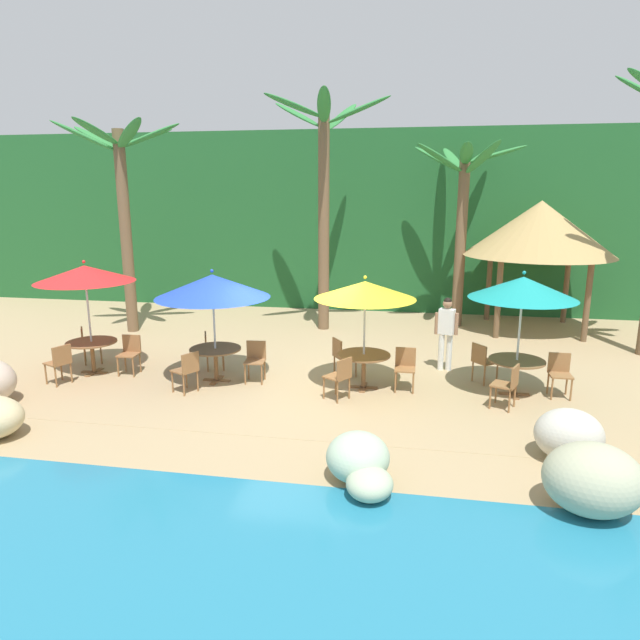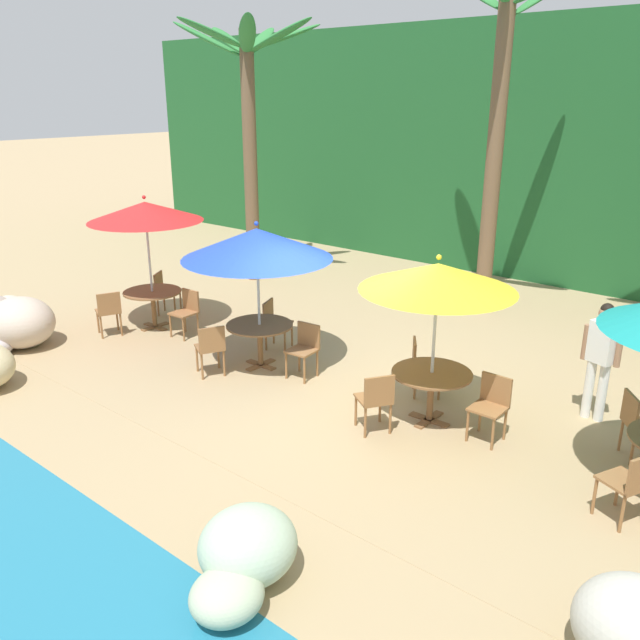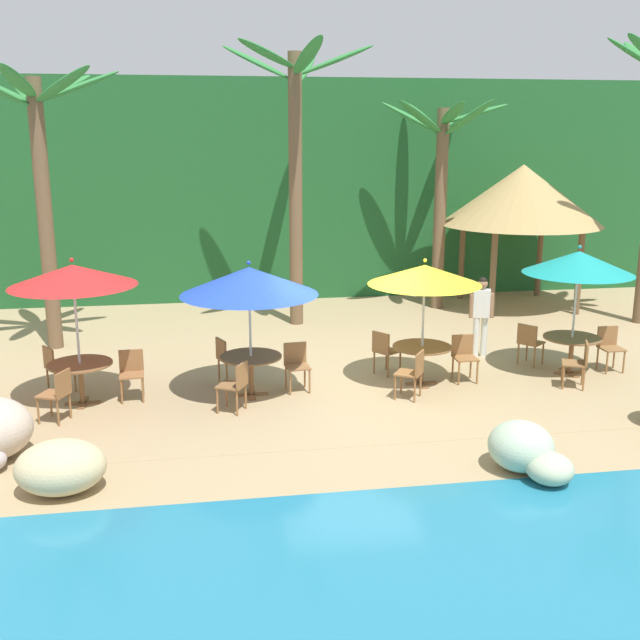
# 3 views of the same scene
# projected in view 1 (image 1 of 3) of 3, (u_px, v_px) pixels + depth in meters

# --- Properties ---
(ground_plane) EXTENTS (120.00, 120.00, 0.00)m
(ground_plane) POSITION_uv_depth(u_px,v_px,m) (297.00, 385.00, 11.82)
(ground_plane) COLOR tan
(terrace_deck) EXTENTS (18.00, 5.20, 0.01)m
(terrace_deck) POSITION_uv_depth(u_px,v_px,m) (297.00, 385.00, 11.82)
(terrace_deck) COLOR tan
(terrace_deck) RESTS_ON ground
(foliage_backdrop) EXTENTS (28.00, 2.40, 6.00)m
(foliage_backdrop) POSITION_uv_depth(u_px,v_px,m) (351.00, 221.00, 19.77)
(foliage_backdrop) COLOR #1E5628
(foliage_backdrop) RESTS_ON ground
(rock_seawall) EXTENTS (15.90, 3.32, 0.92)m
(rock_seawall) POSITION_uv_depth(u_px,v_px,m) (389.00, 437.00, 8.46)
(rock_seawall) COLOR beige
(rock_seawall) RESTS_ON ground
(umbrella_red) EXTENTS (2.12, 2.12, 2.57)m
(umbrella_red) POSITION_uv_depth(u_px,v_px,m) (85.00, 274.00, 12.10)
(umbrella_red) COLOR silver
(umbrella_red) RESTS_ON ground
(dining_table_red) EXTENTS (1.10, 1.10, 0.74)m
(dining_table_red) POSITION_uv_depth(u_px,v_px,m) (92.00, 347.00, 12.47)
(dining_table_red) COLOR brown
(dining_table_red) RESTS_ON ground
(chair_red_seaward) EXTENTS (0.44, 0.45, 0.87)m
(chair_red_seaward) POSITION_uv_depth(u_px,v_px,m) (130.00, 351.00, 12.48)
(chair_red_seaward) COLOR olive
(chair_red_seaward) RESTS_ON ground
(chair_red_inland) EXTENTS (0.59, 0.58, 0.87)m
(chair_red_inland) POSITION_uv_depth(u_px,v_px,m) (88.00, 342.00, 13.23)
(chair_red_inland) COLOR olive
(chair_red_inland) RESTS_ON ground
(chair_red_left) EXTENTS (0.56, 0.55, 0.87)m
(chair_red_left) POSITION_uv_depth(u_px,v_px,m) (60.00, 361.00, 11.75)
(chair_red_left) COLOR olive
(chair_red_left) RESTS_ON ground
(umbrella_blue) EXTENTS (2.41, 2.41, 2.45)m
(umbrella_blue) POSITION_uv_depth(u_px,v_px,m) (213.00, 286.00, 11.61)
(umbrella_blue) COLOR silver
(umbrella_blue) RESTS_ON ground
(dining_table_blue) EXTENTS (1.10, 1.10, 0.74)m
(dining_table_blue) POSITION_uv_depth(u_px,v_px,m) (216.00, 354.00, 11.94)
(dining_table_blue) COLOR brown
(dining_table_blue) RESTS_ON ground
(chair_blue_seaward) EXTENTS (0.46, 0.47, 0.87)m
(chair_blue_seaward) POSITION_uv_depth(u_px,v_px,m) (256.00, 358.00, 11.99)
(chair_blue_seaward) COLOR olive
(chair_blue_seaward) RESTS_ON ground
(chair_blue_inland) EXTENTS (0.55, 0.55, 0.87)m
(chair_blue_inland) POSITION_uv_depth(u_px,v_px,m) (211.00, 348.00, 12.76)
(chair_blue_inland) COLOR olive
(chair_blue_inland) RESTS_ON ground
(chair_blue_left) EXTENTS (0.57, 0.57, 0.87)m
(chair_blue_left) POSITION_uv_depth(u_px,v_px,m) (187.00, 369.00, 11.25)
(chair_blue_left) COLOR olive
(chair_blue_left) RESTS_ON ground
(umbrella_yellow) EXTENTS (2.07, 2.07, 2.38)m
(umbrella_yellow) POSITION_uv_depth(u_px,v_px,m) (365.00, 290.00, 11.18)
(umbrella_yellow) COLOR silver
(umbrella_yellow) RESTS_ON ground
(dining_table_yellow) EXTENTS (1.10, 1.10, 0.74)m
(dining_table_yellow) POSITION_uv_depth(u_px,v_px,m) (364.00, 360.00, 11.51)
(dining_table_yellow) COLOR brown
(dining_table_yellow) RESTS_ON ground
(chair_yellow_seaward) EXTENTS (0.42, 0.43, 0.87)m
(chair_yellow_seaward) POSITION_uv_depth(u_px,v_px,m) (405.00, 366.00, 11.47)
(chair_yellow_seaward) COLOR olive
(chair_yellow_seaward) RESTS_ON ground
(chair_yellow_inland) EXTENTS (0.59, 0.59, 0.87)m
(chair_yellow_inland) POSITION_uv_depth(u_px,v_px,m) (342.00, 354.00, 12.25)
(chair_yellow_inland) COLOR olive
(chair_yellow_inland) RESTS_ON ground
(chair_yellow_left) EXTENTS (0.59, 0.58, 0.87)m
(chair_yellow_left) POSITION_uv_depth(u_px,v_px,m) (340.00, 375.00, 10.87)
(chair_yellow_left) COLOR olive
(chair_yellow_left) RESTS_ON ground
(umbrella_teal) EXTENTS (2.07, 2.07, 2.53)m
(umbrella_teal) POSITION_uv_depth(u_px,v_px,m) (523.00, 288.00, 10.77)
(umbrella_teal) COLOR silver
(umbrella_teal) RESTS_ON ground
(dining_table_teal) EXTENTS (1.10, 1.10, 0.74)m
(dining_table_teal) POSITION_uv_depth(u_px,v_px,m) (516.00, 366.00, 11.13)
(dining_table_teal) COLOR brown
(dining_table_teal) RESTS_ON ground
(chair_teal_seaward) EXTENTS (0.42, 0.43, 0.87)m
(chair_teal_seaward) POSITION_uv_depth(u_px,v_px,m) (560.00, 371.00, 11.10)
(chair_teal_seaward) COLOR olive
(chair_teal_seaward) RESTS_ON ground
(chair_teal_inland) EXTENTS (0.59, 0.59, 0.87)m
(chair_teal_inland) POSITION_uv_depth(u_px,v_px,m) (482.00, 360.00, 11.84)
(chair_teal_inland) COLOR olive
(chair_teal_inland) RESTS_ON ground
(chair_teal_left) EXTENTS (0.56, 0.56, 0.87)m
(chair_teal_left) POSITION_uv_depth(u_px,v_px,m) (508.00, 383.00, 10.41)
(chair_teal_left) COLOR olive
(chair_teal_left) RESTS_ON ground
(palm_tree_nearest) EXTENTS (3.42, 3.38, 5.89)m
(palm_tree_nearest) POSITION_uv_depth(u_px,v_px,m) (122.00, 188.00, 15.49)
(palm_tree_nearest) COLOR brown
(palm_tree_nearest) RESTS_ON ground
(palm_tree_second) EXTENTS (3.55, 3.60, 6.62)m
(palm_tree_second) POSITION_uv_depth(u_px,v_px,m) (324.00, 180.00, 15.69)
(palm_tree_second) COLOR brown
(palm_tree_second) RESTS_ON ground
(palm_tree_third) EXTENTS (3.23, 3.26, 5.38)m
(palm_tree_third) POSITION_uv_depth(u_px,v_px,m) (463.00, 200.00, 16.24)
(palm_tree_third) COLOR brown
(palm_tree_third) RESTS_ON ground
(palapa_hut) EXTENTS (4.22, 4.22, 3.77)m
(palapa_hut) POSITION_uv_depth(u_px,v_px,m) (540.00, 229.00, 15.91)
(palapa_hut) COLOR brown
(palapa_hut) RESTS_ON ground
(waiter_in_white) EXTENTS (0.52, 0.30, 1.70)m
(waiter_in_white) POSITION_uv_depth(u_px,v_px,m) (446.00, 329.00, 12.60)
(waiter_in_white) COLOR white
(waiter_in_white) RESTS_ON ground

